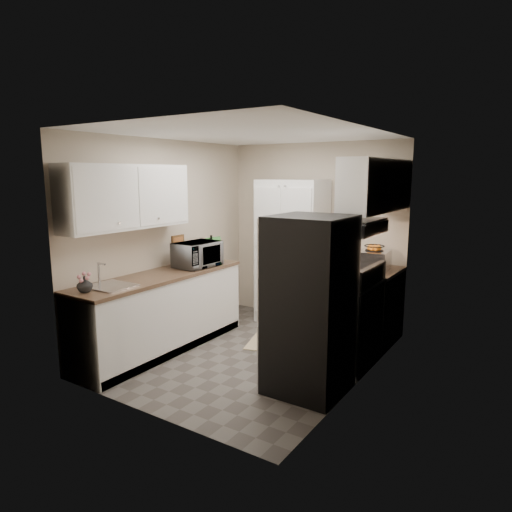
{
  "coord_description": "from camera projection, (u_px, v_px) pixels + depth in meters",
  "views": [
    {
      "loc": [
        2.79,
        -4.18,
        2.07
      ],
      "look_at": [
        -0.03,
        0.15,
        1.14
      ],
      "focal_mm": 32.0,
      "sensor_mm": 36.0,
      "label": 1
    }
  ],
  "objects": [
    {
      "name": "ground",
      "position": [
        251.0,
        355.0,
        5.31
      ],
      "size": [
        3.2,
        3.2,
        0.0
      ],
      "primitive_type": "plane",
      "color": "#56514C",
      "rests_on": "ground"
    },
    {
      "name": "room_shell",
      "position": [
        249.0,
        215.0,
        5.03
      ],
      "size": [
        2.64,
        3.24,
        2.52
      ],
      "color": "beige",
      "rests_on": "ground"
    },
    {
      "name": "pantry_cabinet",
      "position": [
        292.0,
        253.0,
        6.33
      ],
      "size": [
        0.9,
        0.55,
        2.0
      ],
      "primitive_type": "cube",
      "color": "white",
      "rests_on": "ground"
    },
    {
      "name": "base_cabinet_left",
      "position": [
        162.0,
        314.0,
        5.41
      ],
      "size": [
        0.6,
        2.3,
        0.88
      ],
      "primitive_type": "cube",
      "color": "white",
      "rests_on": "ground"
    },
    {
      "name": "countertop_left",
      "position": [
        161.0,
        276.0,
        5.33
      ],
      "size": [
        0.63,
        2.33,
        0.04
      ],
      "primitive_type": "cube",
      "color": "brown",
      "rests_on": "base_cabinet_left"
    },
    {
      "name": "base_cabinet_right",
      "position": [
        370.0,
        307.0,
        5.69
      ],
      "size": [
        0.6,
        0.8,
        0.88
      ],
      "primitive_type": "cube",
      "color": "white",
      "rests_on": "ground"
    },
    {
      "name": "countertop_right",
      "position": [
        372.0,
        271.0,
        5.6
      ],
      "size": [
        0.63,
        0.83,
        0.04
      ],
      "primitive_type": "cube",
      "color": "brown",
      "rests_on": "base_cabinet_right"
    },
    {
      "name": "electric_range",
      "position": [
        344.0,
        321.0,
        5.03
      ],
      "size": [
        0.71,
        0.78,
        1.13
      ],
      "color": "#B7B7BC",
      "rests_on": "ground"
    },
    {
      "name": "refrigerator",
      "position": [
        310.0,
        305.0,
        4.32
      ],
      "size": [
        0.7,
        0.72,
        1.7
      ],
      "primitive_type": "cube",
      "color": "#B7B7BC",
      "rests_on": "ground"
    },
    {
      "name": "microwave",
      "position": [
        197.0,
        254.0,
        5.73
      ],
      "size": [
        0.41,
        0.59,
        0.32
      ],
      "primitive_type": "imported",
      "rotation": [
        0.0,
        0.0,
        1.52
      ],
      "color": "silver",
      "rests_on": "countertop_left"
    },
    {
      "name": "wine_bottle",
      "position": [
        211.0,
        250.0,
        6.05
      ],
      "size": [
        0.08,
        0.08,
        0.33
      ],
      "primitive_type": "cylinder",
      "color": "black",
      "rests_on": "countertop_left"
    },
    {
      "name": "flower_vase",
      "position": [
        85.0,
        284.0,
        4.51
      ],
      "size": [
        0.18,
        0.18,
        0.16
      ],
      "primitive_type": "imported",
      "rotation": [
        0.0,
        0.0,
        0.18
      ],
      "color": "silver",
      "rests_on": "countertop_left"
    },
    {
      "name": "cutting_board",
      "position": [
        214.0,
        249.0,
        6.1
      ],
      "size": [
        0.07,
        0.26,
        0.33
      ],
      "primitive_type": "cube",
      "rotation": [
        0.0,
        0.0,
        -0.17
      ],
      "color": "#3B8A39",
      "rests_on": "countertop_left"
    },
    {
      "name": "toaster_oven",
      "position": [
        374.0,
        261.0,
        5.5
      ],
      "size": [
        0.38,
        0.46,
        0.25
      ],
      "primitive_type": "cube",
      "rotation": [
        0.0,
        0.0,
        0.1
      ],
      "color": "#BABABF",
      "rests_on": "countertop_right"
    },
    {
      "name": "fruit_basket",
      "position": [
        374.0,
        247.0,
        5.46
      ],
      "size": [
        0.29,
        0.29,
        0.1
      ],
      "primitive_type": null,
      "rotation": [
        0.0,
        0.0,
        -0.25
      ],
      "color": "orange",
      "rests_on": "toaster_oven"
    },
    {
      "name": "kitchen_mat",
      "position": [
        270.0,
        340.0,
        5.76
      ],
      "size": [
        0.68,
        0.87,
        0.01
      ],
      "primitive_type": "cube",
      "rotation": [
        0.0,
        0.0,
        0.3
      ],
      "color": "#D1B98D",
      "rests_on": "ground"
    }
  ]
}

